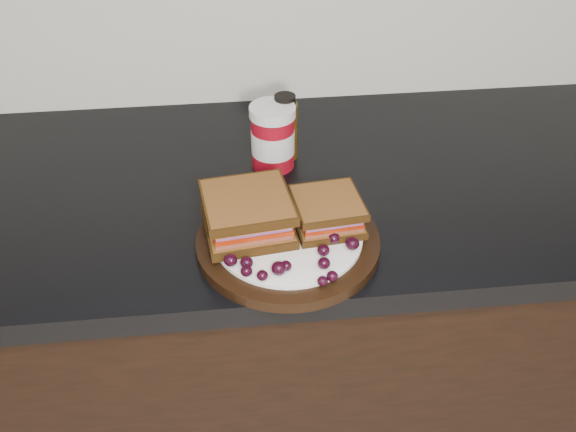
% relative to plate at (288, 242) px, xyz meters
% --- Properties ---
extents(base_cabinets, '(3.96, 0.58, 0.86)m').
position_rel_plate_xyz_m(base_cabinets, '(-0.06, 0.18, -0.48)').
color(base_cabinets, black).
rests_on(base_cabinets, ground_plane).
extents(countertop, '(3.98, 0.60, 0.04)m').
position_rel_plate_xyz_m(countertop, '(-0.06, 0.18, -0.03)').
color(countertop, black).
rests_on(countertop, base_cabinets).
extents(plate, '(0.28, 0.28, 0.02)m').
position_rel_plate_xyz_m(plate, '(0.00, 0.00, 0.00)').
color(plate, black).
rests_on(plate, countertop).
extents(sandwich_left, '(0.14, 0.14, 0.06)m').
position_rel_plate_xyz_m(sandwich_left, '(-0.06, 0.02, 0.04)').
color(sandwich_left, brown).
rests_on(sandwich_left, plate).
extents(sandwich_right, '(0.11, 0.11, 0.05)m').
position_rel_plate_xyz_m(sandwich_right, '(0.06, 0.02, 0.04)').
color(sandwich_right, brown).
rests_on(sandwich_right, plate).
extents(grape_0, '(0.02, 0.02, 0.02)m').
position_rel_plate_xyz_m(grape_0, '(-0.09, -0.06, 0.02)').
color(grape_0, black).
rests_on(grape_0, plate).
extents(grape_1, '(0.02, 0.02, 0.02)m').
position_rel_plate_xyz_m(grape_1, '(-0.07, -0.07, 0.02)').
color(grape_1, black).
rests_on(grape_1, plate).
extents(grape_2, '(0.02, 0.02, 0.02)m').
position_rel_plate_xyz_m(grape_2, '(-0.07, -0.08, 0.02)').
color(grape_2, black).
rests_on(grape_2, plate).
extents(grape_3, '(0.02, 0.02, 0.01)m').
position_rel_plate_xyz_m(grape_3, '(-0.05, -0.09, 0.02)').
color(grape_3, black).
rests_on(grape_3, plate).
extents(grape_4, '(0.02, 0.02, 0.02)m').
position_rel_plate_xyz_m(grape_4, '(-0.02, -0.08, 0.02)').
color(grape_4, black).
rests_on(grape_4, plate).
extents(grape_5, '(0.02, 0.02, 0.02)m').
position_rel_plate_xyz_m(grape_5, '(-0.01, -0.08, 0.02)').
color(grape_5, black).
rests_on(grape_5, plate).
extents(grape_6, '(0.02, 0.02, 0.01)m').
position_rel_plate_xyz_m(grape_6, '(0.04, -0.11, 0.02)').
color(grape_6, black).
rests_on(grape_6, plate).
extents(grape_7, '(0.02, 0.02, 0.02)m').
position_rel_plate_xyz_m(grape_7, '(0.05, -0.11, 0.02)').
color(grape_7, black).
rests_on(grape_7, plate).
extents(grape_8, '(0.02, 0.02, 0.02)m').
position_rel_plate_xyz_m(grape_8, '(0.04, -0.08, 0.02)').
color(grape_8, black).
rests_on(grape_8, plate).
extents(grape_9, '(0.02, 0.02, 0.02)m').
position_rel_plate_xyz_m(grape_9, '(0.05, -0.05, 0.02)').
color(grape_9, black).
rests_on(grape_9, plate).
extents(grape_10, '(0.02, 0.02, 0.02)m').
position_rel_plate_xyz_m(grape_10, '(0.09, -0.04, 0.02)').
color(grape_10, black).
rests_on(grape_10, plate).
extents(grape_11, '(0.02, 0.02, 0.02)m').
position_rel_plate_xyz_m(grape_11, '(0.07, -0.03, 0.02)').
color(grape_11, black).
rests_on(grape_11, plate).
extents(grape_12, '(0.02, 0.02, 0.02)m').
position_rel_plate_xyz_m(grape_12, '(0.08, -0.01, 0.02)').
color(grape_12, black).
rests_on(grape_12, plate).
extents(grape_13, '(0.02, 0.02, 0.02)m').
position_rel_plate_xyz_m(grape_13, '(0.09, 0.04, 0.02)').
color(grape_13, black).
rests_on(grape_13, plate).
extents(grape_14, '(0.02, 0.02, 0.02)m').
position_rel_plate_xyz_m(grape_14, '(0.07, 0.04, 0.02)').
color(grape_14, black).
rests_on(grape_14, plate).
extents(grape_15, '(0.02, 0.02, 0.02)m').
position_rel_plate_xyz_m(grape_15, '(-0.02, 0.05, 0.02)').
color(grape_15, black).
rests_on(grape_15, plate).
extents(grape_16, '(0.02, 0.02, 0.02)m').
position_rel_plate_xyz_m(grape_16, '(-0.06, 0.05, 0.02)').
color(grape_16, black).
rests_on(grape_16, plate).
extents(grape_17, '(0.02, 0.02, 0.02)m').
position_rel_plate_xyz_m(grape_17, '(-0.08, 0.02, 0.02)').
color(grape_17, black).
rests_on(grape_17, plate).
extents(grape_18, '(0.02, 0.02, 0.02)m').
position_rel_plate_xyz_m(grape_18, '(-0.08, 0.00, 0.02)').
color(grape_18, black).
rests_on(grape_18, plate).
extents(grape_19, '(0.02, 0.02, 0.02)m').
position_rel_plate_xyz_m(grape_19, '(-0.09, -0.01, 0.02)').
color(grape_19, black).
rests_on(grape_19, plate).
extents(grape_20, '(0.02, 0.02, 0.02)m').
position_rel_plate_xyz_m(grape_20, '(-0.04, 0.02, 0.02)').
color(grape_20, black).
rests_on(grape_20, plate).
extents(grape_21, '(0.02, 0.02, 0.02)m').
position_rel_plate_xyz_m(grape_21, '(-0.05, 0.01, 0.02)').
color(grape_21, black).
rests_on(grape_21, plate).
extents(grape_22, '(0.02, 0.02, 0.02)m').
position_rel_plate_xyz_m(grape_22, '(-0.07, 0.01, 0.02)').
color(grape_22, black).
rests_on(grape_22, plate).
extents(condiment_jar, '(0.09, 0.09, 0.12)m').
position_rel_plate_xyz_m(condiment_jar, '(-0.00, 0.23, 0.05)').
color(condiment_jar, maroon).
rests_on(condiment_jar, countertop).
extents(oil_bottle, '(0.06, 0.06, 0.12)m').
position_rel_plate_xyz_m(oil_bottle, '(0.02, 0.25, 0.05)').
color(oil_bottle, '#442806').
rests_on(oil_bottle, countertop).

